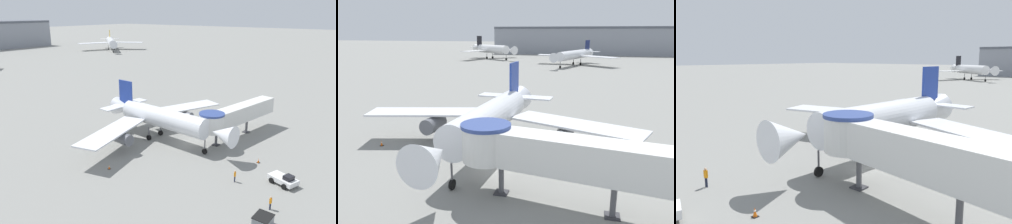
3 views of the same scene
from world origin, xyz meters
TOP-DOWN VIEW (x-y plane):
  - ground_plane at (0.00, 0.00)m, footprint 800.00×800.00m
  - main_airplane at (-1.31, 4.86)m, footprint 32.69×25.70m
  - jet_bridge at (6.97, -4.75)m, footprint 19.00×6.09m
  - traffic_cone_port_wing at (-14.41, 3.74)m, footprint 0.39×0.39m
  - background_jet_navy_tail at (2.68, 104.43)m, footprint 31.80×34.75m
  - background_jet_black_tail at (-37.82, 126.25)m, footprint 27.53×28.23m
  - terminal_building at (18.33, 175.00)m, footprint 131.85×23.32m

SIDE VIEW (x-z plane):
  - ground_plane at x=0.00m, z-range 0.00..0.00m
  - traffic_cone_port_wing at x=-14.41m, z-range -0.02..0.63m
  - main_airplane at x=-1.31m, z-range -0.70..8.50m
  - jet_bridge at x=6.97m, z-range 1.24..7.09m
  - background_jet_navy_tail at x=2.68m, z-range -0.55..8.94m
  - background_jet_black_tail at x=-37.82m, z-range -0.67..10.19m
  - terminal_building at x=18.33m, z-range 0.01..15.75m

